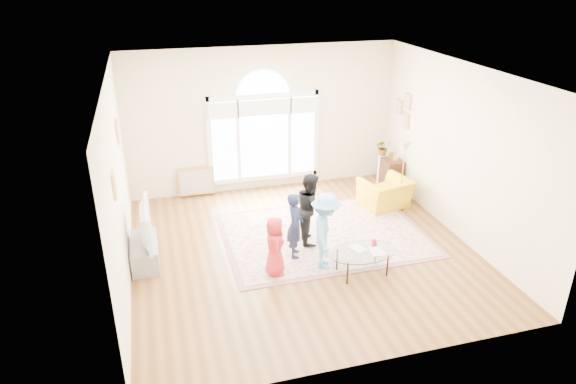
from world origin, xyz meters
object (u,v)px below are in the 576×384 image
object	(u,v)px
tv_console	(145,252)
armchair	(385,193)
area_rug	(324,235)
coffee_table	(363,252)
television	(141,224)

from	to	relation	value
tv_console	armchair	bearing A→B (deg)	10.90
area_rug	coffee_table	size ratio (longest dim) A/B	3.05
television	area_rug	bearing A→B (deg)	1.88
area_rug	tv_console	world-z (taller)	tv_console
television	coffee_table	world-z (taller)	television
area_rug	television	distance (m)	3.39
television	armchair	bearing A→B (deg)	10.91
area_rug	television	size ratio (longest dim) A/B	3.07
tv_console	television	xyz separation A→B (m)	(0.01, -0.00, 0.55)
area_rug	armchair	distance (m)	1.88
television	armchair	distance (m)	5.07
area_rug	tv_console	xyz separation A→B (m)	(-3.31, -0.11, 0.20)
area_rug	armchair	xyz separation A→B (m)	(1.66, 0.85, 0.30)
coffee_table	armchair	world-z (taller)	armchair
tv_console	armchair	distance (m)	5.06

